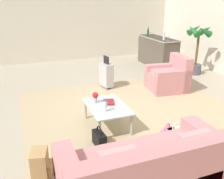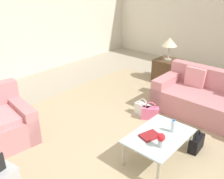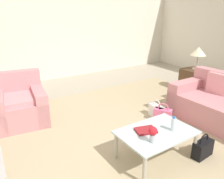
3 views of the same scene
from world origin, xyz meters
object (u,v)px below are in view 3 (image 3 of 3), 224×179
at_px(flower_vase, 153,133).
at_px(armchair, 20,106).
at_px(handbag_pink, 163,115).
at_px(coffee_table, 156,135).
at_px(side_table, 195,80).
at_px(handbag_white, 156,111).
at_px(handbag_black, 203,148).
at_px(water_bottle, 173,124).
at_px(coffee_table_book, 146,130).
at_px(table_lamp, 198,52).

bearing_deg(flower_vase, armchair, 114.79).
xyz_separation_m(armchair, handbag_pink, (2.17, -1.45, -0.17)).
xyz_separation_m(coffee_table, handbag_pink, (0.88, 0.72, -0.23)).
distance_m(side_table, handbag_white, 2.00).
height_order(handbag_black, handbag_white, same).
distance_m(coffee_table, water_bottle, 0.27).
xyz_separation_m(coffee_table_book, side_table, (2.92, 1.42, -0.15)).
xyz_separation_m(armchair, coffee_table, (1.29, -2.17, 0.06)).
bearing_deg(handbag_black, flower_vase, 166.68).
relative_size(handbag_black, handbag_white, 1.00).
height_order(flower_vase, table_lamp, table_lamp).
bearing_deg(flower_vase, handbag_black, -13.32).
relative_size(armchair, flower_vase, 4.90).
bearing_deg(coffee_table, coffee_table_book, 146.31).
relative_size(side_table, table_lamp, 1.02).
height_order(armchair, handbag_black, armchair).
distance_m(coffee_table_book, flower_vase, 0.27).
distance_m(water_bottle, flower_vase, 0.42).
xyz_separation_m(table_lamp, handbag_white, (-1.90, -0.59, -0.87)).
distance_m(flower_vase, handbag_black, 0.91).
bearing_deg(flower_vase, coffee_table, 34.29).
relative_size(armchair, water_bottle, 4.92).
xyz_separation_m(table_lamp, handbag_black, (-2.23, -1.84, -0.87)).
bearing_deg(handbag_white, coffee_table_book, -141.03).
bearing_deg(handbag_pink, flower_vase, -141.59).
bearing_deg(table_lamp, coffee_table_book, -154.07).
height_order(water_bottle, side_table, water_bottle).
xyz_separation_m(coffee_table, handbag_black, (0.57, -0.34, -0.23)).
height_order(water_bottle, flower_vase, flower_vase).
bearing_deg(side_table, table_lamp, 0.00).
relative_size(armchair, coffee_table, 1.00).
xyz_separation_m(handbag_black, handbag_white, (0.33, 1.24, 0.00)).
bearing_deg(side_table, flower_vase, -151.35).
relative_size(flower_vase, handbag_pink, 0.57).
bearing_deg(coffee_table_book, flower_vase, -96.78).
xyz_separation_m(armchair, side_table, (4.09, -0.67, -0.02)).
xyz_separation_m(coffee_table, table_lamp, (2.80, 1.50, 0.63)).
distance_m(handbag_black, handbag_white, 1.29).
height_order(flower_vase, side_table, flower_vase).
relative_size(table_lamp, handbag_pink, 1.56).
relative_size(armchair, side_table, 1.75).
xyz_separation_m(table_lamp, handbag_pink, (-1.92, -0.78, -0.87)).
xyz_separation_m(water_bottle, handbag_white, (0.70, 1.01, -0.38)).
bearing_deg(handbag_pink, coffee_table, -140.63).
bearing_deg(coffee_table, armchair, 120.76).
distance_m(table_lamp, handbag_black, 3.02).
distance_m(water_bottle, coffee_table_book, 0.38).
relative_size(coffee_table, handbag_pink, 2.79).
distance_m(coffee_table, handbag_white, 1.30).
height_order(coffee_table, handbag_black, coffee_table).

